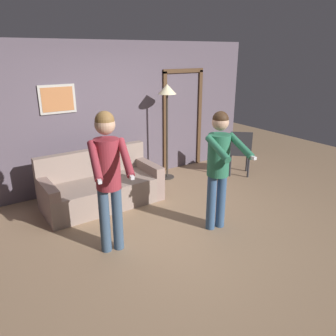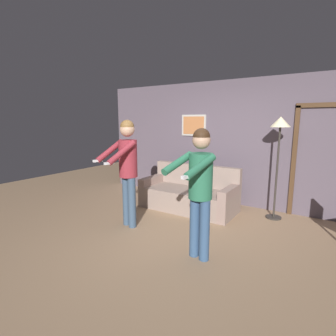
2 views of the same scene
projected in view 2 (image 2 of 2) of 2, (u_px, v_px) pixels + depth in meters
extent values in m
plane|color=#9D7B5C|center=(179.00, 238.00, 4.02)|extent=(12.00, 12.00, 0.00)
cube|color=#584C58|center=(231.00, 143.00, 5.53)|extent=(6.40, 0.06, 2.60)
cube|color=#B7B2A8|center=(194.00, 125.00, 5.90)|extent=(0.60, 0.02, 0.47)
cube|color=#B36C3D|center=(193.00, 125.00, 5.89)|extent=(0.52, 0.01, 0.39)
cube|color=#4C331E|center=(294.00, 162.00, 4.87)|extent=(0.08, 0.04, 2.04)
cube|color=#4C331E|center=(328.00, 105.00, 4.44)|extent=(0.98, 0.04, 0.08)
cube|color=gray|center=(188.00, 199.00, 5.29)|extent=(1.91, 0.87, 0.42)
cube|color=gray|center=(196.00, 175.00, 5.51)|extent=(1.90, 0.16, 0.45)
cube|color=gray|center=(153.00, 189.00, 5.74)|extent=(0.17, 0.85, 0.58)
cube|color=gray|center=(230.00, 202.00, 4.81)|extent=(0.17, 0.85, 0.58)
cylinder|color=#332D28|center=(273.00, 217.00, 4.84)|extent=(0.28, 0.28, 0.02)
cylinder|color=#332D28|center=(277.00, 173.00, 4.69)|extent=(0.04, 0.04, 1.64)
cone|color=#F9EAB7|center=(281.00, 122.00, 4.53)|extent=(0.35, 0.35, 0.18)
cylinder|color=#384E66|center=(127.00, 200.00, 4.48)|extent=(0.13, 0.13, 0.86)
cylinder|color=#384E66|center=(132.00, 202.00, 4.36)|extent=(0.13, 0.13, 0.86)
cylinder|color=maroon|center=(128.00, 159.00, 4.29)|extent=(0.30, 0.30, 0.61)
sphere|color=tan|center=(127.00, 129.00, 4.20)|extent=(0.24, 0.24, 0.24)
sphere|color=brown|center=(127.00, 127.00, 4.20)|extent=(0.22, 0.22, 0.22)
cylinder|color=maroon|center=(110.00, 151.00, 4.23)|extent=(0.21, 0.51, 0.36)
cube|color=white|center=(98.00, 161.00, 4.11)|extent=(0.07, 0.16, 0.04)
cylinder|color=maroon|center=(122.00, 152.00, 3.99)|extent=(0.21, 0.51, 0.36)
cube|color=white|center=(109.00, 163.00, 3.86)|extent=(0.07, 0.16, 0.04)
cylinder|color=#335075|center=(195.00, 227.00, 3.44)|extent=(0.13, 0.13, 0.81)
cylinder|color=#335075|center=(204.00, 230.00, 3.33)|extent=(0.13, 0.13, 0.81)
cylinder|color=#286B4C|center=(201.00, 176.00, 3.26)|extent=(0.30, 0.30, 0.57)
sphere|color=tan|center=(201.00, 140.00, 3.18)|extent=(0.22, 0.22, 0.22)
sphere|color=#382314|center=(202.00, 137.00, 3.17)|extent=(0.21, 0.21, 0.21)
cylinder|color=#286B4C|center=(178.00, 163.00, 3.17)|extent=(0.18, 0.52, 0.25)
cylinder|color=#286B4C|center=(200.00, 166.00, 2.94)|extent=(0.18, 0.52, 0.25)
cube|color=white|center=(187.00, 177.00, 2.78)|extent=(0.07, 0.15, 0.04)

